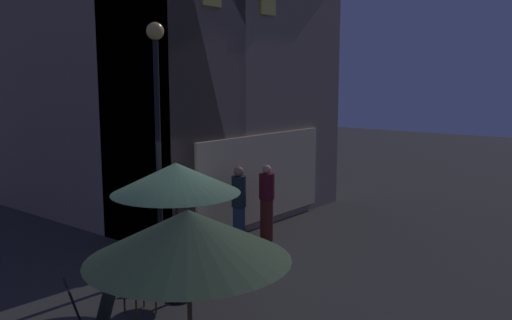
% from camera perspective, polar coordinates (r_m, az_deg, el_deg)
% --- Properties ---
extents(ground_plane, '(60.00, 60.00, 0.00)m').
position_cam_1_polar(ground_plane, '(9.51, -7.83, -13.71)').
color(ground_plane, '#353330').
extents(cafe_building, '(6.56, 7.83, 7.49)m').
position_cam_1_polar(cafe_building, '(13.96, -9.99, 9.06)').
color(cafe_building, gray).
rests_on(cafe_building, ground).
extents(street_lamp_near_corner, '(0.31, 0.31, 4.61)m').
position_cam_1_polar(street_lamp_near_corner, '(9.76, -10.58, 5.68)').
color(street_lamp_near_corner, black).
rests_on(street_lamp_near_corner, ground).
extents(menu_sandwich_board, '(0.81, 0.77, 0.90)m').
position_cam_1_polar(menu_sandwich_board, '(7.83, -17.27, -15.38)').
color(menu_sandwich_board, black).
rests_on(menu_sandwich_board, ground).
extents(cafe_table_0, '(0.64, 0.64, 0.75)m').
position_cam_1_polar(cafe_table_0, '(8.94, -8.38, -11.70)').
color(cafe_table_0, black).
rests_on(cafe_table_0, ground).
extents(patio_umbrella_0, '(2.07, 2.07, 2.30)m').
position_cam_1_polar(patio_umbrella_0, '(8.53, -8.61, -1.98)').
color(patio_umbrella_0, black).
rests_on(patio_umbrella_0, ground).
extents(patio_umbrella_1, '(2.09, 2.09, 2.32)m').
position_cam_1_polar(patio_umbrella_1, '(5.42, -7.30, -8.09)').
color(patio_umbrella_1, black).
rests_on(patio_umbrella_1, ground).
extents(cafe_chair_0, '(0.49, 0.49, 0.90)m').
position_cam_1_polar(cafe_chair_0, '(8.52, -12.99, -12.71)').
color(cafe_chair_0, brown).
rests_on(cafe_chair_0, ground).
extents(cafe_chair_1, '(0.54, 0.54, 0.95)m').
position_cam_1_polar(cafe_chair_1, '(9.72, -8.24, -9.62)').
color(cafe_chair_1, black).
rests_on(cafe_chair_1, ground).
extents(patron_standing_1, '(0.35, 0.35, 1.73)m').
position_cam_1_polar(patron_standing_1, '(11.91, 1.16, -4.64)').
color(patron_standing_1, '#501F17').
rests_on(patron_standing_1, ground).
extents(patron_standing_2, '(0.31, 0.31, 1.78)m').
position_cam_1_polar(patron_standing_2, '(11.44, -1.86, -5.00)').
color(patron_standing_2, '#223747').
rests_on(patron_standing_2, ground).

